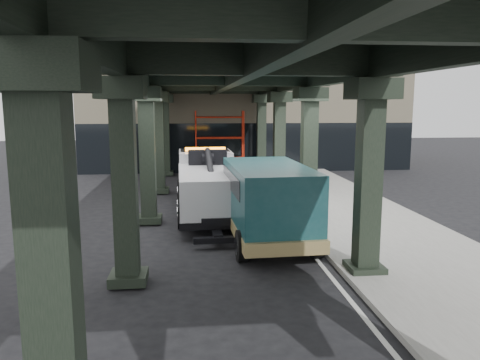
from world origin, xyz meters
TOP-DOWN VIEW (x-y plane):
  - ground at (0.00, 0.00)m, footprint 90.00×90.00m
  - sidewalk at (4.50, 2.00)m, footprint 5.00×40.00m
  - lane_stripe at (1.70, 2.00)m, footprint 0.12×38.00m
  - viaduct at (-0.40, 2.00)m, footprint 7.40×32.00m
  - building at (2.00, 20.00)m, footprint 22.00×10.00m
  - scaffolding at (0.00, 14.64)m, footprint 3.08×0.88m
  - tow_truck at (-1.16, 3.38)m, footprint 2.63×8.23m
  - towed_van at (0.55, -0.58)m, footprint 2.72×6.28m

SIDE VIEW (x-z plane):
  - ground at x=0.00m, z-range 0.00..0.00m
  - lane_stripe at x=1.70m, z-range 0.00..0.01m
  - sidewalk at x=4.50m, z-range 0.00..0.15m
  - tow_truck at x=-1.16m, z-range -0.03..2.64m
  - towed_van at x=0.55m, z-range 0.09..2.60m
  - scaffolding at x=0.00m, z-range 0.11..4.11m
  - building at x=2.00m, z-range 0.00..8.00m
  - viaduct at x=-0.40m, z-range 2.26..8.66m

